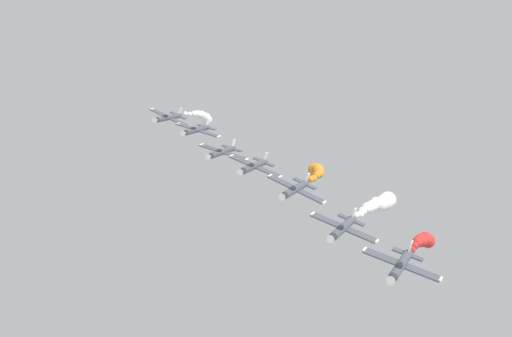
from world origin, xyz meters
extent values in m
cylinder|color=#474C56|center=(-28.64, 24.46, 133.53)|extent=(1.35, 9.00, 1.35)
cone|color=white|center=(-28.64, 29.56, 133.53)|extent=(1.28, 1.20, 1.28)
cube|color=#474C56|center=(-28.62, 24.06, 133.44)|extent=(8.93, 1.90, 2.57)
cylinder|color=white|center=(-33.06, 24.06, 132.24)|extent=(0.44, 1.40, 0.44)
cylinder|color=white|center=(-24.18, 24.06, 134.63)|extent=(0.44, 1.40, 0.44)
cube|color=#474C56|center=(-28.66, 20.46, 133.58)|extent=(3.72, 1.20, 1.16)
cube|color=white|center=(-28.90, 20.36, 134.46)|extent=(0.55, 1.10, 1.58)
ellipsoid|color=black|center=(-28.77, 26.26, 134.01)|extent=(0.95, 2.20, 0.88)
sphere|color=red|center=(-28.69, 17.58, 133.33)|extent=(0.83, 0.83, 0.83)
sphere|color=red|center=(-28.62, 15.70, 133.30)|extent=(1.01, 1.01, 1.01)
sphere|color=red|center=(-28.60, 13.82, 133.19)|extent=(1.41, 1.41, 1.41)
sphere|color=red|center=(-28.58, 11.94, 132.92)|extent=(1.47, 1.47, 1.47)
sphere|color=red|center=(-28.56, 10.07, 132.41)|extent=(1.85, 1.85, 1.85)
sphere|color=red|center=(-28.81, 8.19, 132.11)|extent=(1.99, 1.99, 1.99)
sphere|color=red|center=(-28.89, 6.31, 131.33)|extent=(2.02, 2.02, 2.02)
cylinder|color=#474C56|center=(-19.46, 16.49, 134.85)|extent=(1.38, 9.00, 1.38)
cone|color=white|center=(-19.46, 21.59, 134.85)|extent=(1.31, 1.20, 1.31)
cube|color=#474C56|center=(-19.43, 16.09, 134.75)|extent=(8.83, 1.90, 2.94)
cylinder|color=white|center=(-23.82, 16.09, 133.37)|extent=(0.45, 1.40, 0.45)
cylinder|color=white|center=(-15.05, 16.09, 136.13)|extent=(0.45, 1.40, 0.45)
cube|color=#474C56|center=(-19.48, 12.49, 134.90)|extent=(3.68, 1.20, 1.31)
cube|color=white|center=(-19.75, 12.39, 135.77)|extent=(0.61, 1.10, 1.57)
ellipsoid|color=black|center=(-19.61, 18.29, 135.32)|extent=(0.97, 2.20, 0.91)
sphere|color=white|center=(-19.39, 9.89, 134.92)|extent=(1.01, 1.01, 1.01)
sphere|color=white|center=(-19.60, 8.28, 134.68)|extent=(1.08, 1.08, 1.08)
sphere|color=white|center=(-19.51, 6.67, 134.71)|extent=(1.32, 1.32, 1.32)
sphere|color=white|center=(-19.68, 5.07, 134.83)|extent=(1.54, 1.54, 1.54)
sphere|color=white|center=(-19.62, 3.46, 134.54)|extent=(1.76, 1.76, 1.76)
sphere|color=white|center=(-19.76, 1.85, 134.43)|extent=(1.83, 1.83, 1.83)
sphere|color=white|center=(-20.02, 0.24, 134.47)|extent=(2.07, 2.07, 2.07)
sphere|color=white|center=(-20.33, -1.36, 134.07)|extent=(2.34, 2.34, 2.34)
sphere|color=white|center=(-20.61, -2.97, 134.03)|extent=(2.64, 2.64, 2.64)
sphere|color=white|center=(-20.72, -4.58, 134.03)|extent=(2.72, 2.72, 2.72)
cylinder|color=#474C56|center=(-9.56, 7.40, 137.29)|extent=(1.42, 9.00, 1.42)
cone|color=white|center=(-9.56, 12.50, 137.29)|extent=(1.35, 1.20, 1.35)
cube|color=#474C56|center=(-9.52, 7.00, 137.19)|extent=(8.64, 1.90, 3.49)
cylinder|color=white|center=(-13.81, 7.00, 135.53)|extent=(0.47, 1.40, 0.47)
cylinder|color=white|center=(-5.23, 7.00, 138.86)|extent=(0.47, 1.40, 0.47)
cube|color=#474C56|center=(-9.58, 3.40, 137.33)|extent=(3.61, 1.20, 1.54)
cube|color=white|center=(-9.91, 3.30, 138.19)|extent=(0.71, 1.10, 1.54)
ellipsoid|color=black|center=(-9.74, 9.20, 137.75)|extent=(1.00, 2.20, 0.94)
sphere|color=orange|center=(-9.46, 0.18, 137.37)|extent=(1.05, 1.05, 1.05)
sphere|color=orange|center=(-9.19, -2.05, 137.09)|extent=(1.11, 1.11, 1.11)
sphere|color=orange|center=(-8.95, -4.28, 137.14)|extent=(1.21, 1.21, 1.21)
sphere|color=orange|center=(-8.57, -6.50, 136.98)|extent=(1.46, 1.46, 1.46)
sphere|color=orange|center=(-7.88, -8.73, 136.56)|extent=(1.76, 1.76, 1.76)
sphere|color=orange|center=(-7.11, -10.96, 136.46)|extent=(2.04, 2.04, 2.04)
sphere|color=orange|center=(-6.32, -13.18, 136.19)|extent=(2.22, 2.22, 2.22)
sphere|color=orange|center=(-5.47, -15.41, 135.81)|extent=(2.30, 2.30, 2.30)
sphere|color=orange|center=(-4.30, -17.64, 135.33)|extent=(2.52, 2.52, 2.52)
cylinder|color=#474C56|center=(0.60, -0.73, 138.58)|extent=(1.39, 9.00, 1.39)
cone|color=white|center=(0.60, 4.37, 138.58)|extent=(1.32, 1.20, 1.32)
cube|color=#474C56|center=(0.63, -1.13, 138.49)|extent=(8.80, 1.90, 3.03)
cylinder|color=white|center=(-3.74, -1.13, 137.06)|extent=(0.45, 1.40, 0.45)
cylinder|color=white|center=(5.00, -1.13, 139.92)|extent=(0.45, 1.40, 0.45)
cube|color=#474C56|center=(0.59, -4.73, 138.63)|extent=(3.67, 1.20, 1.35)
cube|color=white|center=(0.30, -4.83, 139.50)|extent=(0.63, 1.10, 1.56)
ellipsoid|color=black|center=(0.45, 1.07, 139.05)|extent=(0.98, 2.20, 0.91)
cylinder|color=#474C56|center=(9.91, -7.91, 139.26)|extent=(1.32, 9.00, 1.32)
cone|color=white|center=(9.91, -2.81, 139.26)|extent=(1.25, 1.20, 1.25)
cube|color=#474C56|center=(9.94, -8.31, 139.16)|extent=(9.00, 1.90, 2.26)
cylinder|color=white|center=(5.46, -8.31, 138.11)|extent=(0.43, 1.40, 0.43)
cylinder|color=white|center=(14.42, -8.31, 140.20)|extent=(0.43, 1.40, 0.43)
cube|color=#474C56|center=(9.90, -11.91, 139.30)|extent=(3.74, 1.20, 1.04)
cube|color=white|center=(9.69, -12.01, 140.19)|extent=(0.50, 1.10, 1.59)
ellipsoid|color=black|center=(9.80, -6.11, 139.74)|extent=(0.94, 2.20, 0.86)
cylinder|color=#474C56|center=(19.77, -16.81, 141.65)|extent=(1.32, 9.00, 1.32)
cone|color=white|center=(19.77, -11.71, 141.65)|extent=(1.25, 1.20, 1.25)
cube|color=#474C56|center=(19.80, -17.21, 141.55)|extent=(9.00, 1.90, 2.25)
cylinder|color=white|center=(15.31, -17.21, 140.52)|extent=(0.43, 1.40, 0.43)
cylinder|color=white|center=(24.28, -17.21, 142.59)|extent=(0.43, 1.40, 0.43)
cube|color=#474C56|center=(19.76, -20.81, 141.70)|extent=(3.74, 1.20, 1.03)
cube|color=white|center=(19.56, -20.91, 142.59)|extent=(0.50, 1.10, 1.59)
ellipsoid|color=black|center=(19.66, -15.01, 142.13)|extent=(0.94, 2.20, 0.86)
cylinder|color=#474C56|center=(29.62, -22.82, 143.00)|extent=(1.42, 9.00, 1.42)
cone|color=white|center=(29.62, -17.72, 143.00)|extent=(1.35, 1.20, 1.35)
cube|color=#474C56|center=(29.66, -23.22, 142.91)|extent=(8.67, 1.90, 3.41)
cylinder|color=white|center=(25.35, -23.22, 141.28)|extent=(0.46, 1.40, 0.46)
cylinder|color=white|center=(33.96, -23.22, 144.53)|extent=(0.46, 1.40, 0.46)
cube|color=#474C56|center=(29.60, -26.82, 143.05)|extent=(3.62, 1.20, 1.51)
cube|color=white|center=(29.28, -26.92, 143.90)|extent=(0.70, 1.10, 1.55)
ellipsoid|color=black|center=(29.45, -21.02, 143.46)|extent=(1.00, 2.20, 0.94)
sphere|color=white|center=(29.69, -30.02, 143.08)|extent=(1.05, 1.05, 1.05)
sphere|color=white|center=(29.85, -32.22, 142.76)|extent=(1.03, 1.03, 1.03)
sphere|color=white|center=(29.98, -34.42, 142.61)|extent=(1.42, 1.42, 1.42)
sphere|color=white|center=(30.32, -36.62, 142.40)|extent=(1.56, 1.56, 1.56)
sphere|color=white|center=(30.96, -38.82, 142.04)|extent=(1.69, 1.69, 1.69)
sphere|color=white|center=(31.49, -41.02, 141.63)|extent=(2.04, 2.04, 2.04)
sphere|color=white|center=(32.09, -43.22, 140.99)|extent=(2.03, 2.03, 2.03)
sphere|color=white|center=(32.64, -45.42, 140.51)|extent=(2.30, 2.30, 2.30)
sphere|color=white|center=(33.52, -47.62, 139.71)|extent=(2.51, 2.51, 2.51)
camera|label=1|loc=(-42.41, 98.97, 158.89)|focal=47.27mm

